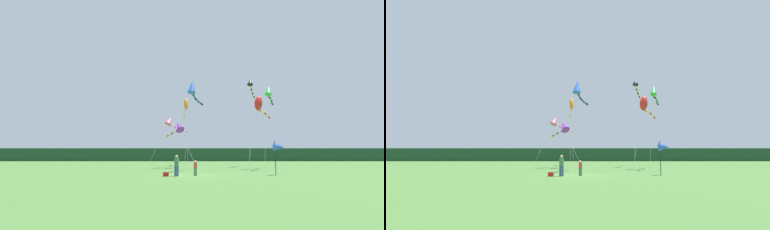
{
  "view_description": "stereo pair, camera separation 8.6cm",
  "coord_description": "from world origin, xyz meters",
  "views": [
    {
      "loc": [
        -0.14,
        -24.39,
        1.82
      ],
      "look_at": [
        0.0,
        6.0,
        5.71
      ],
      "focal_mm": 27.86,
      "sensor_mm": 36.0,
      "label": 1
    },
    {
      "loc": [
        -0.05,
        -24.39,
        1.82
      ],
      "look_at": [
        0.0,
        6.0,
        5.71
      ],
      "focal_mm": 27.86,
      "sensor_mm": 36.0,
      "label": 2
    }
  ],
  "objects": [
    {
      "name": "kite_black",
      "position": [
        7.95,
        15.79,
        11.24
      ],
      "size": [
        2.77,
        8.92,
        12.06
      ],
      "color": "#B2B2B2",
      "rests_on": "ground"
    },
    {
      "name": "kite_orange",
      "position": [
        -1.02,
        18.76,
        8.7
      ],
      "size": [
        0.91,
        8.77,
        9.88
      ],
      "color": "#B2B2B2",
      "rests_on": "ground"
    },
    {
      "name": "cooler_box",
      "position": [
        -2.19,
        -0.59,
        0.16
      ],
      "size": [
        0.43,
        0.43,
        0.33
      ],
      "primitive_type": "cube",
      "color": "red",
      "rests_on": "ground"
    },
    {
      "name": "kite_blue",
      "position": [
        -0.07,
        5.83,
        8.47
      ],
      "size": [
        2.07,
        5.95,
        9.4
      ],
      "color": "#B2B2B2",
      "rests_on": "ground"
    },
    {
      "name": "kite_purple",
      "position": [
        -1.84,
        12.43,
        5.07
      ],
      "size": [
        4.2,
        6.78,
        6.0
      ],
      "color": "#B2B2B2",
      "rests_on": "ground"
    },
    {
      "name": "kite_rainbow",
      "position": [
        -2.8,
        12.68,
        5.72
      ],
      "size": [
        4.71,
        4.77,
        6.51
      ],
      "color": "#B2B2B2",
      "rests_on": "ground"
    },
    {
      "name": "banner_flag_pole",
      "position": [
        7.2,
        0.81,
        2.31
      ],
      "size": [
        0.9,
        0.7,
        2.84
      ],
      "color": "black",
      "rests_on": "ground"
    },
    {
      "name": "ground_plane",
      "position": [
        0.0,
        0.0,
        0.0
      ],
      "size": [
        120.0,
        120.0,
        0.0
      ],
      "primitive_type": "plane",
      "color": "#477533"
    },
    {
      "name": "kite_green",
      "position": [
        8.6,
        8.76,
        8.73
      ],
      "size": [
        3.08,
        7.05,
        9.62
      ],
      "color": "#B2B2B2",
      "rests_on": "ground"
    },
    {
      "name": "person_child",
      "position": [
        0.14,
        -0.03,
        0.69
      ],
      "size": [
        0.27,
        0.27,
        1.23
      ],
      "color": "#3F724C",
      "rests_on": "ground"
    },
    {
      "name": "distant_treeline",
      "position": [
        0.0,
        45.0,
        1.45
      ],
      "size": [
        108.0,
        3.0,
        2.9
      ],
      "primitive_type": "cube",
      "color": "#1E4228",
      "rests_on": "ground"
    },
    {
      "name": "kite_red",
      "position": [
        7.75,
        10.13,
        7.52
      ],
      "size": [
        3.96,
        5.15,
        8.58
      ],
      "color": "#B2B2B2",
      "rests_on": "ground"
    },
    {
      "name": "person_adult",
      "position": [
        -1.36,
        -0.49,
        0.93
      ],
      "size": [
        0.36,
        0.36,
        1.66
      ],
      "color": "#334C8C",
      "rests_on": "ground"
    }
  ]
}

